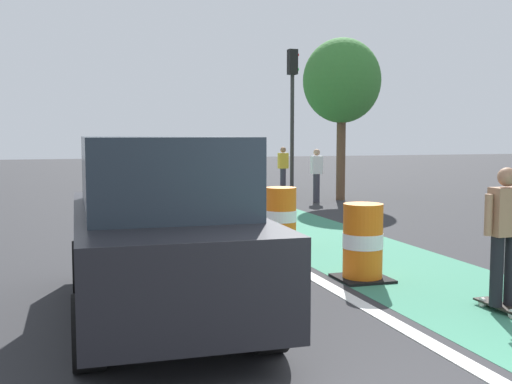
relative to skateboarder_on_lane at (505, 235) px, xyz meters
name	(u,v)px	position (x,y,z in m)	size (l,w,h in m)	color
bike_lane_strip	(257,212)	(0.07, 9.74, -0.91)	(2.50, 80.00, 0.01)	#387F60
lane_divider_stripe	(202,214)	(-1.43, 9.74, -0.91)	(0.20, 80.00, 0.01)	silver
skateboarder_on_lane	(505,235)	(0.00, 0.00, 0.00)	(0.57, 0.80, 1.69)	black
parked_suv_nearest	(160,227)	(-3.83, 0.98, 0.12)	(2.00, 4.64, 2.04)	black
traffic_barrel_front	(363,243)	(-0.82, 1.96, -0.38)	(0.73, 0.73, 1.09)	orange
traffic_barrel_mid	(281,218)	(-1.02, 4.84, -0.38)	(0.73, 0.73, 1.09)	orange
traffic_barrel_back	(235,197)	(-0.81, 8.74, -0.38)	(0.73, 0.73, 1.09)	orange
traffic_barrel_far	(197,188)	(-1.16, 11.60, -0.38)	(0.73, 0.73, 1.09)	orange
traffic_light_corner	(293,94)	(3.28, 15.66, 2.59)	(0.41, 0.32, 5.10)	#2D2D2D
pedestrian_crossing	(317,174)	(2.52, 11.56, -0.05)	(0.34, 0.20, 1.61)	#33333D
pedestrian_waiting	(283,168)	(2.56, 14.66, -0.05)	(0.34, 0.20, 1.61)	#33333D
street_tree_sidewalk	(342,82)	(3.50, 11.95, 2.76)	(2.40, 2.40, 5.00)	brown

